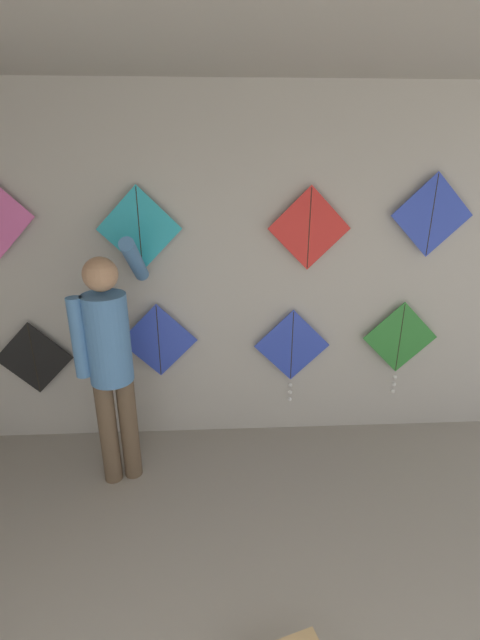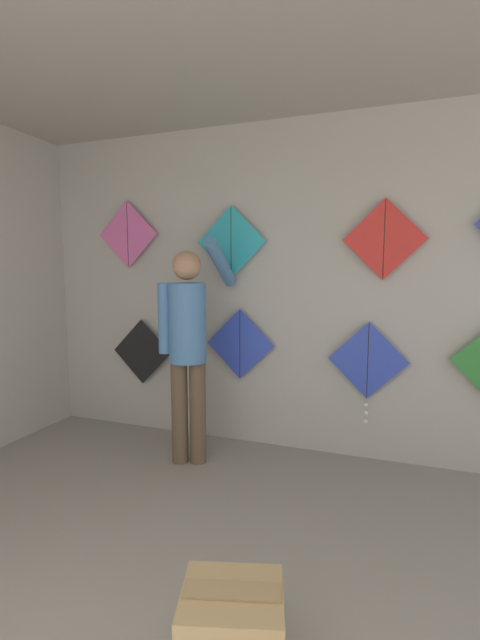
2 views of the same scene
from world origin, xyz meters
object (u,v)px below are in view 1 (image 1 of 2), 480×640
(kite_0, at_px, (34,358))
(kite_1, at_px, (159,341))
(kite_5, at_px, (139,229))
(kite_7, at_px, (432,215))
(kite_2, at_px, (292,349))
(kite_6, at_px, (309,229))
(kite_3, at_px, (400,342))
(shopkeeper, at_px, (110,354))

(kite_0, relative_size, kite_1, 1.00)
(kite_5, xyz_separation_m, kite_7, (2.18, 0.00, 0.08))
(kite_2, bearing_deg, kite_0, 179.98)
(kite_5, xyz_separation_m, kite_6, (1.26, 0.00, -0.01))
(kite_1, distance_m, kite_2, 1.10)
(kite_5, bearing_deg, kite_1, 0.00)
(kite_0, bearing_deg, kite_3, -0.02)
(kite_1, bearing_deg, kite_0, 180.00)
(kite_0, distance_m, kite_2, 2.10)
(kite_2, relative_size, kite_3, 1.00)
(kite_0, distance_m, kite_7, 3.31)
(kite_2, relative_size, kite_5, 1.33)
(shopkeeper, xyz_separation_m, kite_2, (1.35, 0.49, -0.22))
(kite_0, relative_size, kite_2, 0.75)
(kite_0, xyz_separation_m, kite_1, (1.01, 0.00, 0.13))
(kite_3, distance_m, kite_6, 1.25)
(kite_0, relative_size, kite_7, 1.00)
(kite_2, distance_m, kite_5, 1.54)
(kite_5, bearing_deg, kite_3, -0.02)
(shopkeeper, xyz_separation_m, kite_1, (0.26, 0.49, -0.12))
(kite_2, distance_m, kite_7, 1.48)
(kite_3, bearing_deg, shopkeeper, -167.70)
(kite_3, xyz_separation_m, kite_6, (-0.82, 0.00, 0.94))
(kite_1, bearing_deg, shopkeeper, -117.84)
(kite_7, bearing_deg, kite_2, -179.96)
(kite_1, distance_m, kite_3, 2.00)
(kite_2, height_order, kite_5, kite_5)
(shopkeeper, bearing_deg, kite_2, 2.67)
(kite_0, xyz_separation_m, kite_5, (0.93, 0.00, 1.03))
(kite_3, bearing_deg, kite_6, 179.94)
(shopkeeper, xyz_separation_m, kite_6, (1.44, 0.49, 0.77))
(kite_0, height_order, kite_3, kite_3)
(kite_7, bearing_deg, kite_5, 180.00)
(kite_5, bearing_deg, kite_6, 0.00)
(shopkeeper, bearing_deg, kite_7, -5.57)
(kite_6, bearing_deg, kite_7, 0.00)
(shopkeeper, relative_size, kite_5, 2.90)
(shopkeeper, xyz_separation_m, kite_3, (2.26, 0.49, -0.17))
(kite_0, bearing_deg, kite_6, 0.00)
(kite_1, distance_m, kite_6, 1.48)
(shopkeeper, height_order, kite_2, shopkeeper)
(kite_1, distance_m, kite_5, 0.90)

